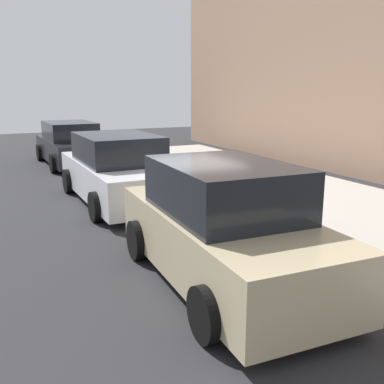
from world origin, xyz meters
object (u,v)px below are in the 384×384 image
suitcase_teal_1 (279,208)px  suitcase_maroon_6 (213,185)px  suitcase_silver_0 (298,218)px  fire_hydrant (188,173)px  bollard_post (175,169)px  suitcase_silver_7 (200,181)px  parked_car_beige_0 (224,228)px  suitcase_black_3 (248,199)px  suitcase_olive_2 (259,205)px  parked_car_white_1 (118,171)px  suitcase_red_5 (223,192)px  parked_car_charcoal_2 (70,145)px  suitcase_navy_4 (233,196)px

suitcase_teal_1 → suitcase_maroon_6: suitcase_teal_1 is taller
suitcase_silver_0 → fire_hydrant: size_ratio=0.96×
suitcase_maroon_6 → bollard_post: 1.87m
suitcase_maroon_6 → suitcase_silver_7: (0.55, 0.05, -0.01)m
suitcase_silver_0 → parked_car_beige_0: (-0.84, 2.00, 0.33)m
fire_hydrant → suitcase_black_3: bearing=-179.7°
suitcase_maroon_6 → parked_car_beige_0: (-3.93, 1.95, 0.34)m
suitcase_teal_1 → suitcase_olive_2: size_ratio=1.48×
suitcase_olive_2 → parked_car_white_1: parked_car_white_1 is taller
suitcase_red_5 → fire_hydrant: suitcase_red_5 is taller
suitcase_silver_0 → parked_car_charcoal_2: size_ratio=0.15×
suitcase_teal_1 → parked_car_charcoal_2: size_ratio=0.22×
parked_car_charcoal_2 → parked_car_beige_0: bearing=180.0°
suitcase_navy_4 → suitcase_silver_7: suitcase_navy_4 is taller
suitcase_navy_4 → bollard_post: 2.90m
parked_car_white_1 → suitcase_black_3: bearing=-144.2°
parked_car_beige_0 → suitcase_navy_4: bearing=-33.2°
suitcase_silver_7 → parked_car_charcoal_2: bearing=15.9°
suitcase_black_3 → parked_car_white_1: parked_car_white_1 is taller
suitcase_olive_2 → fire_hydrant: size_ratio=0.93×
suitcase_black_3 → suitcase_red_5: 0.99m
suitcase_teal_1 → suitcase_maroon_6: (2.58, 0.02, -0.07)m
suitcase_black_3 → suitcase_olive_2: bearing=171.3°
suitcase_olive_2 → parked_car_beige_0: 2.68m
suitcase_silver_0 → suitcase_maroon_6: bearing=0.9°
suitcase_teal_1 → suitcase_red_5: size_ratio=1.22×
parked_car_charcoal_2 → suitcase_red_5: bearing=-166.0°
suitcase_maroon_6 → fire_hydrant: fire_hydrant is taller
suitcase_teal_1 → suitcase_navy_4: (1.55, 0.07, -0.10)m
suitcase_olive_2 → parked_car_white_1: size_ratio=0.15×
parked_car_beige_0 → parked_car_charcoal_2: 11.18m
suitcase_maroon_6 → suitcase_olive_2: bearing=178.2°
suitcase_black_3 → bollard_post: (3.39, 0.17, 0.10)m
suitcase_red_5 → suitcase_maroon_6: suitcase_red_5 is taller
suitcase_silver_0 → suitcase_olive_2: bearing=6.4°
suitcase_red_5 → bollard_post: suitcase_red_5 is taller
suitcase_navy_4 → fire_hydrant: bearing=-1.2°
suitcase_silver_0 → suitcase_black_3: size_ratio=0.81×
suitcase_red_5 → parked_car_charcoal_2: bearing=14.0°
suitcase_olive_2 → suitcase_navy_4: suitcase_navy_4 is taller
suitcase_red_5 → fire_hydrant: 1.91m
suitcase_teal_1 → bollard_post: suitcase_teal_1 is taller
fire_hydrant → bollard_post: bollard_post is taller
suitcase_red_5 → bollard_post: (2.40, 0.15, 0.15)m
suitcase_maroon_6 → parked_car_white_1: size_ratio=0.15×
fire_hydrant → suitcase_maroon_6: bearing=-180.0°
suitcase_silver_0 → bollard_post: (4.95, 0.20, 0.09)m
suitcase_silver_0 → suitcase_teal_1: 0.51m
suitcase_teal_1 → suitcase_navy_4: suitcase_teal_1 is taller
suitcase_black_3 → parked_car_charcoal_2: (8.77, 1.97, 0.28)m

